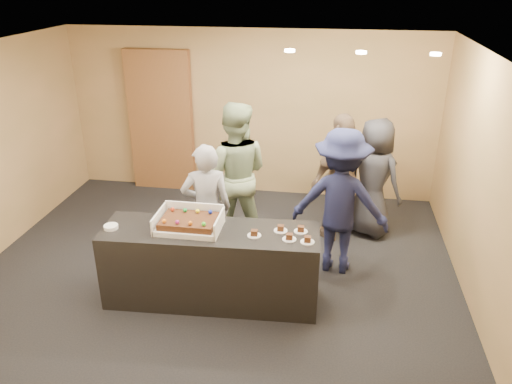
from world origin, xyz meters
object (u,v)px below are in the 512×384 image
person_navy_man (340,202)px  person_dark_suit (374,178)px  plate_stack (111,227)px  serving_counter (211,265)px  cake_box (190,224)px  storage_cabinet (161,122)px  sheet_cake (189,221)px  person_server_grey (207,209)px  person_brown_extra (342,178)px  person_sage_man (235,174)px

person_navy_man → person_dark_suit: bearing=-106.5°
person_dark_suit → plate_stack: bearing=72.7°
serving_counter → person_navy_man: (1.41, 0.90, 0.48)m
serving_counter → person_navy_man: person_navy_man is taller
person_dark_suit → cake_box: bearing=80.1°
storage_cabinet → person_navy_man: size_ratio=1.28×
serving_counter → storage_cabinet: size_ratio=1.02×
sheet_cake → person_navy_man: size_ratio=0.33×
person_server_grey → person_brown_extra: 1.97m
cake_box → sheet_cake: cake_box is taller
cake_box → person_sage_man: bearing=80.8°
person_navy_man → person_sage_man: bearing=-12.4°
serving_counter → sheet_cake: size_ratio=3.98×
person_sage_man → plate_stack: bearing=51.5°
person_brown_extra → person_dark_suit: size_ratio=1.06×
plate_stack → person_brown_extra: bearing=36.7°
storage_cabinet → plate_stack: bearing=-81.2°
person_server_grey → person_sage_man: 0.83m
person_server_grey → person_navy_man: 1.64m
cake_box → person_sage_man: person_sage_man is taller
person_brown_extra → sheet_cake: bearing=2.5°
sheet_cake → serving_counter: bearing=-0.0°
person_sage_man → storage_cabinet: bearing=-49.6°
cake_box → person_brown_extra: person_brown_extra is taller
person_brown_extra → serving_counter: bearing=6.8°
sheet_cake → person_brown_extra: bearing=46.5°
plate_stack → person_brown_extra: (2.52, 1.87, -0.02)m
person_sage_man → person_navy_man: 1.51m
storage_cabinet → sheet_cake: 3.35m
serving_counter → cake_box: (-0.23, 0.03, 0.50)m
plate_stack → person_navy_man: 2.70m
storage_cabinet → person_brown_extra: size_ratio=1.31×
serving_counter → plate_stack: bearing=-176.3°
sheet_cake → person_sage_man: (0.23, 1.43, -0.01)m
plate_stack → cake_box: bearing=10.1°
storage_cabinet → serving_counter: bearing=-62.6°
sheet_cake → person_sage_man: person_sage_man is taller
person_brown_extra → person_dark_suit: bearing=157.6°
person_server_grey → person_brown_extra: (1.63, 1.11, 0.07)m
cake_box → plate_stack: size_ratio=4.50×
cake_box → person_server_grey: size_ratio=0.42×
cake_box → person_server_grey: 0.62m
person_server_grey → person_brown_extra: bearing=-162.2°
cake_box → person_dark_suit: 2.83m
plate_stack → sheet_cake: bearing=8.4°
cake_box → plate_stack: 0.87m
person_server_grey → person_sage_man: size_ratio=0.84×
plate_stack → person_navy_man: bearing=22.4°
serving_counter → sheet_cake: sheet_cake is taller
sheet_cake → plate_stack: sheet_cake is taller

